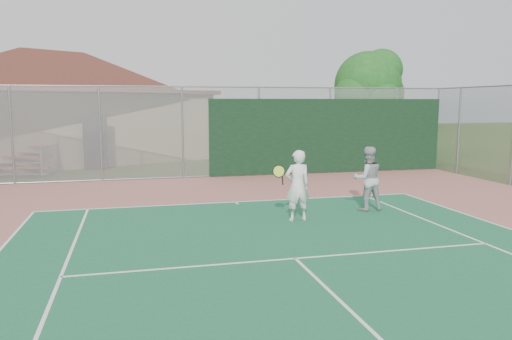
{
  "coord_description": "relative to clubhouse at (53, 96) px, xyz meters",
  "views": [
    {
      "loc": [
        -2.89,
        -2.14,
        2.91
      ],
      "look_at": [
        0.09,
        9.8,
        1.24
      ],
      "focal_mm": 35.0,
      "sensor_mm": 36.0,
      "label": 1
    }
  ],
  "objects": [
    {
      "name": "player_white_front",
      "position": [
        7.65,
        -15.65,
        -2.34
      ],
      "size": [
        1.07,
        0.66,
        1.74
      ],
      "rotation": [
        0.0,
        0.0,
        3.19
      ],
      "color": "white",
      "rests_on": "ground"
    },
    {
      "name": "player_grey_back",
      "position": [
        9.87,
        -14.96,
        -2.36
      ],
      "size": [
        0.87,
        0.69,
        1.72
      ],
      "rotation": [
        0.0,
        0.0,
        3.09
      ],
      "color": "#ABAEB0",
      "rests_on": "ground"
    },
    {
      "name": "tree",
      "position": [
        15.55,
        -3.59,
        0.44
      ],
      "size": [
        4.0,
        3.79,
        5.58
      ],
      "color": "#342513",
      "rests_on": "ground"
    },
    {
      "name": "back_fence",
      "position": [
        8.76,
        -7.94,
        -1.56
      ],
      "size": [
        20.08,
        0.11,
        3.53
      ],
      "color": "gray",
      "rests_on": "ground"
    },
    {
      "name": "clubhouse",
      "position": [
        0.0,
        0.0,
        0.0
      ],
      "size": [
        17.4,
        14.86,
        6.35
      ],
      "rotation": [
        0.0,
        0.0,
        0.41
      ],
      "color": "tan",
      "rests_on": "ground"
    },
    {
      "name": "bleachers",
      "position": [
        -0.98,
        -5.38,
        -2.61
      ],
      "size": [
        3.42,
        2.37,
        1.16
      ],
      "rotation": [
        0.0,
        0.0,
        -0.22
      ],
      "color": "#9F3A24",
      "rests_on": "ground"
    }
  ]
}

